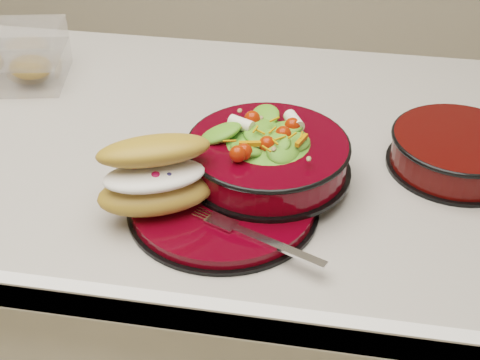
% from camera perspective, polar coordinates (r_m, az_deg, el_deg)
% --- Properties ---
extents(island_counter, '(1.24, 0.74, 0.90)m').
position_cam_1_polar(island_counter, '(1.38, -5.35, -11.91)').
color(island_counter, white).
rests_on(island_counter, ground).
extents(dinner_plate, '(0.26, 0.26, 0.02)m').
position_cam_1_polar(dinner_plate, '(0.92, -1.40, -2.13)').
color(dinner_plate, black).
rests_on(dinner_plate, island_counter).
extents(salad_bowl, '(0.24, 0.24, 0.10)m').
position_cam_1_polar(salad_bowl, '(0.95, 2.40, 2.60)').
color(salad_bowl, black).
rests_on(salad_bowl, dinner_plate).
extents(croissant, '(0.18, 0.15, 0.10)m').
position_cam_1_polar(croissant, '(0.88, -7.20, 0.43)').
color(croissant, '#A37631').
rests_on(croissant, dinner_plate).
extents(fork, '(0.17, 0.08, 0.00)m').
position_cam_1_polar(fork, '(0.85, 1.72, -4.99)').
color(fork, silver).
rests_on(fork, dinner_plate).
extents(pastry_box, '(0.24, 0.19, 0.09)m').
position_cam_1_polar(pastry_box, '(1.31, -19.44, 9.86)').
color(pastry_box, white).
rests_on(pastry_box, island_counter).
extents(extra_bowl, '(0.21, 0.21, 0.05)m').
position_cam_1_polar(extra_bowl, '(1.05, 18.09, 2.45)').
color(extra_bowl, black).
rests_on(extra_bowl, island_counter).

